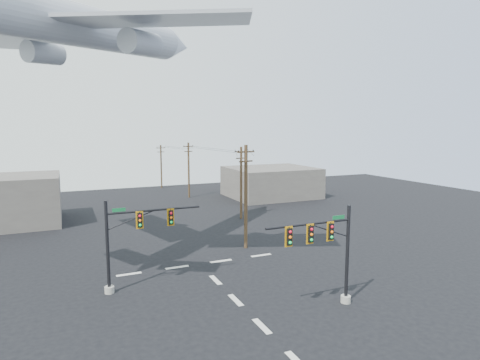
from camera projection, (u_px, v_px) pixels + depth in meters
name	position (u px, v px, depth m)	size (l,w,h in m)	color
ground	(262.00, 326.00, 24.00)	(120.00, 120.00, 0.00)	black
lane_markings	(228.00, 293.00, 28.84)	(14.00, 21.20, 0.01)	beige
signal_mast_near	(329.00, 251.00, 26.09)	(6.52, 0.74, 6.74)	#9C998E
signal_mast_far	(129.00, 241.00, 28.92)	(7.18, 0.74, 6.76)	#9C998E
utility_pole_a	(246.00, 195.00, 38.94)	(2.00, 0.64, 10.17)	#4D3A21
utility_pole_b	(241.00, 181.00, 51.65)	(1.90, 0.32, 9.38)	#4D3A21
utility_pole_c	(189.00, 169.00, 67.42)	(1.89, 0.53, 9.30)	#4D3A21
utility_pole_d	(161.00, 166.00, 78.11)	(1.75, 0.29, 8.43)	#4D3A21
power_lines	(205.00, 149.00, 58.72)	(6.54, 42.49, 0.89)	black
airliner	(92.00, 29.00, 31.89)	(24.95, 23.91, 7.82)	#A5A9B1
building_right	(271.00, 182.00, 68.76)	(14.00, 12.00, 5.00)	#625D57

